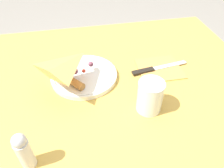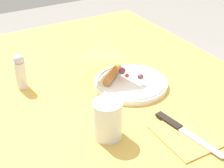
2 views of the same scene
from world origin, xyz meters
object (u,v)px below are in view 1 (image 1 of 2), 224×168
milk_glass (150,97)px  salt_shaker (24,151)px  dining_table (88,109)px  plate_pizza (84,74)px  butter_knife (157,68)px  napkin_folded (160,69)px

milk_glass → salt_shaker: 0.34m
dining_table → plate_pizza: bearing=89.1°
dining_table → butter_knife: bearing=10.4°
plate_pizza → milk_glass: milk_glass is taller
napkin_folded → butter_knife: butter_knife is taller
plate_pizza → salt_shaker: bearing=-118.6°
plate_pizza → napkin_folded: size_ratio=1.46×
dining_table → butter_knife: size_ratio=5.60×
milk_glass → napkin_folded: milk_glass is taller
napkin_folded → salt_shaker: 0.51m
butter_knife → salt_shaker: 0.50m
milk_glass → napkin_folded: size_ratio=0.64×
plate_pizza → butter_knife: (0.25, -0.01, -0.01)m
napkin_folded → butter_knife: 0.01m
dining_table → napkin_folded: size_ratio=7.88×
plate_pizza → milk_glass: bearing=-46.1°
napkin_folded → butter_knife: (-0.01, -0.00, 0.00)m
plate_pizza → napkin_folded: bearing=-1.1°
milk_glass → salt_shaker: salt_shaker is taller
dining_table → butter_knife: (0.26, 0.05, 0.11)m
milk_glass → butter_knife: bearing=62.6°
napkin_folded → salt_shaker: size_ratio=1.39×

